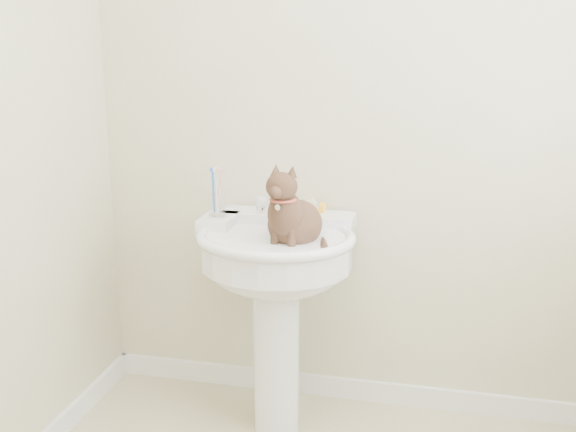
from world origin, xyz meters
The scene contains 8 objects.
wall_back centered at (0.00, 1.10, 1.25)m, with size 2.20×0.00×2.50m, color beige, non-canonical shape.
wall_front centered at (0.00, -1.10, 1.25)m, with size 2.20×0.00×2.50m, color beige, non-canonical shape.
baseboard_back centered at (0.00, 1.09, 0.04)m, with size 2.20×0.02×0.09m, color white.
pedestal_sink centered at (-0.30, 0.81, 0.65)m, with size 0.60×0.59×0.83m.
faucet centered at (-0.30, 0.96, 0.87)m, with size 0.28×0.12×0.14m.
soap_bar centered at (-0.20, 1.04, 0.85)m, with size 0.09×0.06×0.03m, color gold.
toothbrush_cup centered at (-0.54, 0.87, 0.88)m, with size 0.07×0.07×0.19m.
cat centered at (-0.23, 0.77, 0.87)m, with size 0.22×0.27×0.40m.
Camera 1 is at (0.27, -1.48, 1.50)m, focal length 42.00 mm.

